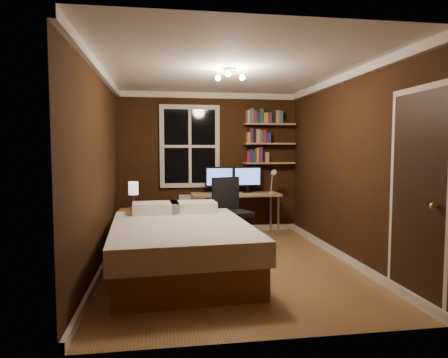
{
  "coord_description": "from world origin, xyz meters",
  "views": [
    {
      "loc": [
        -0.83,
        -5.05,
        1.51
      ],
      "look_at": [
        0.02,
        0.45,
        1.09
      ],
      "focal_mm": 32.0,
      "sensor_mm": 36.0,
      "label": 1
    }
  ],
  "objects": [
    {
      "name": "books_row_upper",
      "position": [
        1.08,
        1.98,
        2.08
      ],
      "size": [
        0.6,
        0.16,
        0.23
      ],
      "primitive_type": null,
      "color": "#225030",
      "rests_on": "bookshelf_upper"
    },
    {
      "name": "bookshelf_lower",
      "position": [
        1.08,
        1.98,
        1.25
      ],
      "size": [
        0.92,
        0.22,
        0.03
      ],
      "primitive_type": "cube",
      "color": "tan",
      "rests_on": "wall_back"
    },
    {
      "name": "ceiling",
      "position": [
        0.0,
        0.0,
        2.5
      ],
      "size": [
        3.2,
        4.2,
        0.02
      ],
      "primitive_type": "cube",
      "color": "white",
      "rests_on": "wall_back"
    },
    {
      "name": "monitor_right",
      "position": [
        0.66,
        1.87,
        0.96
      ],
      "size": [
        0.5,
        0.12,
        0.46
      ],
      "primitive_type": null,
      "color": "black",
      "rests_on": "desk"
    },
    {
      "name": "desk",
      "position": [
        0.43,
        1.79,
        0.67
      ],
      "size": [
        1.54,
        0.58,
        0.73
      ],
      "color": "tan",
      "rests_on": "ground"
    },
    {
      "name": "wall_back",
      "position": [
        0.0,
        2.1,
        1.25
      ],
      "size": [
        3.2,
        0.04,
        2.5
      ],
      "primitive_type": "cube",
      "color": "black",
      "rests_on": "ground"
    },
    {
      "name": "wall_left",
      "position": [
        -1.6,
        0.0,
        1.25
      ],
      "size": [
        0.04,
        4.2,
        2.5
      ],
      "primitive_type": "cube",
      "color": "black",
      "rests_on": "ground"
    },
    {
      "name": "nightstand",
      "position": [
        -1.28,
        1.21,
        0.28
      ],
      "size": [
        0.46,
        0.46,
        0.57
      ],
      "primitive_type": "cube",
      "rotation": [
        0.0,
        0.0,
        -0.01
      ],
      "color": "brown",
      "rests_on": "ground"
    },
    {
      "name": "radiator",
      "position": [
        -0.32,
        1.98,
        0.34
      ],
      "size": [
        0.46,
        0.16,
        0.69
      ],
      "primitive_type": "cube",
      "color": "silver",
      "rests_on": "ground"
    },
    {
      "name": "office_chair",
      "position": [
        0.18,
        0.85,
        0.42
      ],
      "size": [
        0.62,
        0.62,
        1.07
      ],
      "rotation": [
        0.0,
        0.0,
        0.36
      ],
      "color": "black",
      "rests_on": "ground"
    },
    {
      "name": "bed",
      "position": [
        -0.62,
        -0.27,
        0.33
      ],
      "size": [
        1.74,
        2.33,
        0.76
      ],
      "rotation": [
        0.0,
        0.0,
        0.06
      ],
      "color": "brown",
      "rests_on": "ground"
    },
    {
      "name": "books_row_middle",
      "position": [
        1.08,
        1.98,
        1.73
      ],
      "size": [
        0.42,
        0.16,
        0.23
      ],
      "primitive_type": null,
      "color": "navy",
      "rests_on": "bookshelf_middle"
    },
    {
      "name": "bookshelf_middle",
      "position": [
        1.08,
        1.98,
        1.6
      ],
      "size": [
        0.92,
        0.22,
        0.03
      ],
      "primitive_type": "cube",
      "color": "tan",
      "rests_on": "wall_back"
    },
    {
      "name": "bookshelf_upper",
      "position": [
        1.08,
        1.98,
        1.95
      ],
      "size": [
        0.92,
        0.22,
        0.03
      ],
      "primitive_type": "cube",
      "color": "tan",
      "rests_on": "wall_back"
    },
    {
      "name": "wall_right",
      "position": [
        1.6,
        0.0,
        1.25
      ],
      "size": [
        0.04,
        4.2,
        2.5
      ],
      "primitive_type": "cube",
      "color": "black",
      "rests_on": "ground"
    },
    {
      "name": "door_knob",
      "position": [
        1.55,
        -1.85,
        1.0
      ],
      "size": [
        0.06,
        0.06,
        0.06
      ],
      "primitive_type": "sphere",
      "color": "#D3994C",
      "rests_on": "door"
    },
    {
      "name": "books_row_lower",
      "position": [
        1.08,
        1.98,
        1.38
      ],
      "size": [
        0.42,
        0.16,
        0.23
      ],
      "primitive_type": null,
      "color": "maroon",
      "rests_on": "bookshelf_lower"
    },
    {
      "name": "ceiling_fixture",
      "position": [
        0.0,
        -0.1,
        2.4
      ],
      "size": [
        0.44,
        0.44,
        0.18
      ],
      "primitive_type": null,
      "color": "beige",
      "rests_on": "ceiling"
    },
    {
      "name": "window",
      "position": [
        -0.35,
        2.06,
        1.55
      ],
      "size": [
        1.06,
        0.06,
        1.46
      ],
      "primitive_type": "cube",
      "color": "silver",
      "rests_on": "wall_back"
    },
    {
      "name": "bedside_lamp",
      "position": [
        -1.28,
        1.21,
        0.79
      ],
      "size": [
        0.15,
        0.15,
        0.43
      ],
      "primitive_type": null,
      "color": "white",
      "rests_on": "nightstand"
    },
    {
      "name": "door",
      "position": [
        1.59,
        -1.55,
        1.02
      ],
      "size": [
        0.03,
        0.82,
        2.05
      ],
      "primitive_type": null,
      "color": "black",
      "rests_on": "ground"
    },
    {
      "name": "floor",
      "position": [
        0.0,
        0.0,
        0.0
      ],
      "size": [
        4.2,
        4.2,
        0.0
      ],
      "primitive_type": "plane",
      "color": "brown",
      "rests_on": "ground"
    },
    {
      "name": "desk_lamp",
      "position": [
        1.06,
        1.66,
        0.95
      ],
      "size": [
        0.14,
        0.32,
        0.44
      ],
      "primitive_type": null,
      "color": "silver",
      "rests_on": "desk"
    },
    {
      "name": "monitor_left",
      "position": [
        0.15,
        1.87,
        0.96
      ],
      "size": [
        0.5,
        0.12,
        0.46
      ],
      "primitive_type": null,
      "color": "black",
      "rests_on": "desk"
    }
  ]
}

